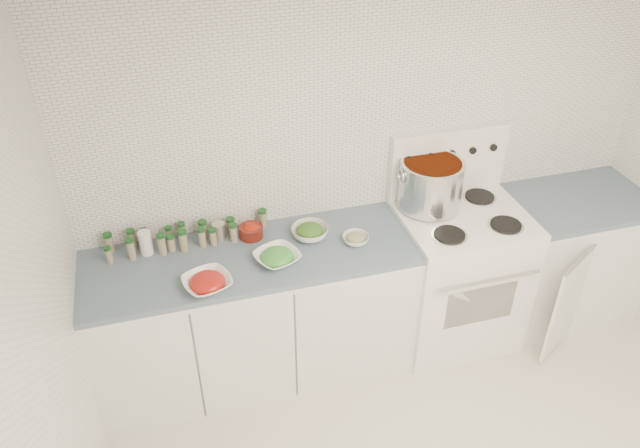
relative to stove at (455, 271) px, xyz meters
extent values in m
cube|color=white|center=(-0.48, 0.32, 0.75)|extent=(3.50, 0.02, 2.50)
cube|color=white|center=(-2.24, -1.19, 0.75)|extent=(0.02, 3.00, 2.50)
cube|color=white|center=(-0.48, -1.19, 2.01)|extent=(3.50, 3.00, 0.02)
cube|color=white|center=(-1.30, 0.00, -0.06)|extent=(1.85, 0.62, 0.86)
cube|color=#4D6073|center=(-1.30, 0.00, 0.39)|extent=(1.85, 0.62, 0.03)
cube|color=white|center=(0.00, -0.01, -0.04)|extent=(0.76, 0.65, 0.92)
cube|color=black|center=(0.00, -0.33, 0.00)|extent=(0.45, 0.01, 0.28)
cylinder|color=silver|center=(0.00, -0.37, 0.22)|extent=(0.65, 0.02, 0.02)
cube|color=white|center=(0.00, -0.01, 0.43)|extent=(0.76, 0.65, 0.01)
cube|color=white|center=(0.00, 0.28, 0.65)|extent=(0.76, 0.06, 0.43)
cylinder|color=silver|center=(-0.18, -0.17, 0.44)|extent=(0.21, 0.21, 0.01)
cylinder|color=black|center=(-0.18, -0.17, 0.45)|extent=(0.18, 0.18, 0.01)
cylinder|color=silver|center=(0.18, -0.17, 0.44)|extent=(0.21, 0.21, 0.01)
cylinder|color=black|center=(0.18, -0.17, 0.45)|extent=(0.18, 0.18, 0.01)
cylinder|color=silver|center=(-0.18, 0.15, 0.44)|extent=(0.21, 0.21, 0.01)
cylinder|color=black|center=(-0.18, 0.15, 0.45)|extent=(0.18, 0.18, 0.01)
cylinder|color=silver|center=(0.18, 0.15, 0.44)|extent=(0.21, 0.21, 0.01)
cylinder|color=black|center=(0.18, 0.15, 0.45)|extent=(0.18, 0.18, 0.01)
cylinder|color=black|center=(-0.28, 0.25, 0.72)|extent=(0.04, 0.02, 0.04)
cylinder|color=black|center=(-0.14, 0.25, 0.72)|extent=(0.04, 0.02, 0.04)
cylinder|color=black|center=(0.00, 0.25, 0.72)|extent=(0.04, 0.02, 0.04)
cylinder|color=black|center=(0.14, 0.25, 0.72)|extent=(0.04, 0.02, 0.04)
cylinder|color=black|center=(0.28, 0.25, 0.72)|extent=(0.04, 0.02, 0.04)
cube|color=white|center=(0.82, 0.00, -0.06)|extent=(0.89, 0.62, 0.86)
cube|color=#4D6073|center=(0.82, 0.00, 0.39)|extent=(0.89, 0.62, 0.03)
cube|color=white|center=(0.56, -0.41, -0.07)|extent=(0.35, 0.22, 0.70)
cylinder|color=silver|center=(-0.17, 0.15, 0.60)|extent=(0.38, 0.38, 0.29)
cylinder|color=orange|center=(-0.17, 0.15, 0.73)|extent=(0.34, 0.34, 0.03)
torus|color=silver|center=(-0.37, 0.15, 0.68)|extent=(0.01, 0.09, 0.09)
torus|color=silver|center=(0.02, 0.15, 0.68)|extent=(0.01, 0.09, 0.09)
imported|color=white|center=(-1.56, -0.20, 0.43)|extent=(0.30, 0.30, 0.06)
ellipsoid|color=red|center=(-1.56, -0.20, 0.45)|extent=(0.17, 0.17, 0.08)
imported|color=white|center=(-1.17, -0.09, 0.43)|extent=(0.31, 0.31, 0.06)
ellipsoid|color=#337E29|center=(-1.17, -0.09, 0.44)|extent=(0.17, 0.17, 0.08)
imported|color=white|center=(-0.94, 0.08, 0.44)|extent=(0.26, 0.26, 0.07)
ellipsoid|color=#2D5B1A|center=(-0.94, 0.08, 0.45)|extent=(0.15, 0.15, 0.07)
imported|color=white|center=(-0.70, -0.04, 0.43)|extent=(0.17, 0.17, 0.05)
ellipsoid|color=#334B1E|center=(-0.70, -0.04, 0.44)|extent=(0.11, 0.11, 0.05)
cylinder|color=#57150F|center=(-1.26, 0.18, 0.44)|extent=(0.14, 0.14, 0.07)
ellipsoid|color=#A7130B|center=(-1.26, 0.18, 0.46)|extent=(0.10, 0.10, 0.05)
cylinder|color=white|center=(-1.85, 0.18, 0.47)|extent=(0.09, 0.09, 0.14)
cylinder|color=#A59E8C|center=(-1.44, 0.22, 0.45)|extent=(0.08, 0.08, 0.10)
cylinder|color=gray|center=(-2.05, 0.26, 0.45)|extent=(0.05, 0.05, 0.10)
cylinder|color=#144619|center=(-2.05, 0.26, 0.51)|extent=(0.05, 0.05, 0.02)
cylinder|color=gray|center=(-1.92, 0.26, 0.46)|extent=(0.05, 0.05, 0.11)
cylinder|color=#144619|center=(-1.92, 0.26, 0.52)|extent=(0.05, 0.05, 0.02)
cylinder|color=gray|center=(-1.85, 0.26, 0.45)|extent=(0.04, 0.04, 0.09)
cylinder|color=#144619|center=(-1.85, 0.26, 0.51)|extent=(0.04, 0.04, 0.02)
cylinder|color=gray|center=(-1.72, 0.26, 0.45)|extent=(0.04, 0.04, 0.09)
cylinder|color=#144619|center=(-1.72, 0.26, 0.50)|extent=(0.04, 0.04, 0.02)
cylinder|color=gray|center=(-1.64, 0.26, 0.45)|extent=(0.04, 0.04, 0.09)
cylinder|color=#144619|center=(-1.64, 0.26, 0.51)|extent=(0.04, 0.04, 0.02)
cylinder|color=gray|center=(-1.53, 0.24, 0.45)|extent=(0.05, 0.05, 0.10)
cylinder|color=#144619|center=(-1.53, 0.24, 0.51)|extent=(0.05, 0.05, 0.02)
cylinder|color=gray|center=(-1.37, 0.24, 0.45)|extent=(0.05, 0.05, 0.09)
cylinder|color=#144619|center=(-1.37, 0.24, 0.50)|extent=(0.05, 0.05, 0.02)
cylinder|color=gray|center=(-1.17, 0.26, 0.45)|extent=(0.05, 0.05, 0.10)
cylinder|color=#144619|center=(-1.17, 0.26, 0.51)|extent=(0.05, 0.05, 0.02)
cylinder|color=gray|center=(-2.05, 0.15, 0.45)|extent=(0.04, 0.04, 0.09)
cylinder|color=#144619|center=(-2.05, 0.15, 0.50)|extent=(0.04, 0.04, 0.02)
cylinder|color=gray|center=(-1.93, 0.15, 0.46)|extent=(0.04, 0.04, 0.12)
cylinder|color=#144619|center=(-1.93, 0.15, 0.53)|extent=(0.05, 0.05, 0.02)
cylinder|color=gray|center=(-1.76, 0.15, 0.46)|extent=(0.04, 0.04, 0.12)
cylinder|color=#144619|center=(-1.76, 0.15, 0.53)|extent=(0.05, 0.05, 0.02)
cylinder|color=gray|center=(-1.71, 0.17, 0.45)|extent=(0.05, 0.05, 0.09)
cylinder|color=#144619|center=(-1.71, 0.17, 0.50)|extent=(0.05, 0.05, 0.02)
cylinder|color=gray|center=(-1.65, 0.15, 0.46)|extent=(0.05, 0.05, 0.12)
cylinder|color=#144619|center=(-1.65, 0.15, 0.53)|extent=(0.05, 0.05, 0.02)
cylinder|color=gray|center=(-1.54, 0.16, 0.46)|extent=(0.04, 0.04, 0.11)
cylinder|color=#144619|center=(-1.54, 0.16, 0.52)|extent=(0.04, 0.04, 0.02)
cylinder|color=gray|center=(-1.48, 0.16, 0.45)|extent=(0.04, 0.04, 0.09)
cylinder|color=#144619|center=(-1.48, 0.16, 0.50)|extent=(0.04, 0.04, 0.02)
cylinder|color=gray|center=(-1.36, 0.16, 0.45)|extent=(0.04, 0.04, 0.10)
cylinder|color=#144619|center=(-1.36, 0.16, 0.51)|extent=(0.04, 0.04, 0.02)
camera|label=1|loc=(-1.68, -2.73, 2.53)|focal=35.00mm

